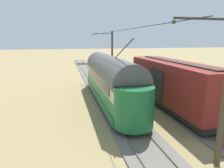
% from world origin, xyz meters
% --- Properties ---
extents(ground_plane, '(220.00, 220.00, 0.00)m').
position_xyz_m(ground_plane, '(0.00, 0.00, 0.00)').
color(ground_plane, '#937F51').
extents(track_streetcar_siding, '(2.80, 80.00, 0.18)m').
position_xyz_m(track_streetcar_siding, '(-4.81, -0.31, 0.05)').
color(track_streetcar_siding, '#666059').
rests_on(track_streetcar_siding, ground).
extents(track_adjacent_siding, '(2.80, 80.00, 0.18)m').
position_xyz_m(track_adjacent_siding, '(0.00, -0.31, 0.05)').
color(track_adjacent_siding, '#666059').
rests_on(track_adjacent_siding, ground).
extents(track_third_siding, '(2.80, 80.00, 0.18)m').
position_xyz_m(track_third_siding, '(4.81, -0.31, 0.05)').
color(track_third_siding, '#666059').
rests_on(track_third_siding, ground).
extents(vintage_streetcar, '(2.65, 15.49, 5.67)m').
position_xyz_m(vintage_streetcar, '(4.81, -1.20, 2.25)').
color(vintage_streetcar, '#196033').
rests_on(vintage_streetcar, ground).
extents(coach_adjacent, '(2.96, 11.65, 3.85)m').
position_xyz_m(coach_adjacent, '(0.00, 1.58, 2.16)').
color(coach_adjacent, maroon).
rests_on(coach_adjacent, ground).
extents(catenary_pole_foreground, '(2.95, 0.28, 6.93)m').
position_xyz_m(catenary_pole_foreground, '(2.16, -11.57, 3.63)').
color(catenary_pole_foreground, '#4C3D28').
rests_on(catenary_pole_foreground, ground).
extents(catenary_pole_mid_near, '(2.95, 0.28, 6.93)m').
position_xyz_m(catenary_pole_mid_near, '(2.16, 9.36, 3.63)').
color(catenary_pole_mid_near, '#4C3D28').
rests_on(catenary_pole_mid_near, ground).
extents(overhead_wire_run, '(2.74, 24.94, 0.18)m').
position_xyz_m(overhead_wire_run, '(4.72, -1.79, 6.39)').
color(overhead_wire_run, black).
rests_on(overhead_wire_run, ground).
extents(switch_stand, '(0.50, 0.30, 1.24)m').
position_xyz_m(switch_stand, '(-6.48, -9.43, 0.70)').
color(switch_stand, black).
rests_on(switch_stand, ground).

